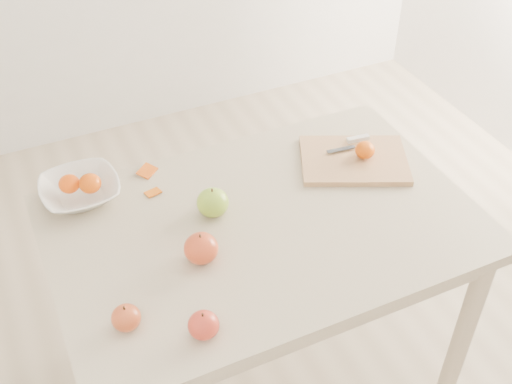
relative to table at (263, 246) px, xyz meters
name	(u,v)px	position (x,y,z in m)	size (l,w,h in m)	color
ground	(262,374)	(0.00, 0.00, -0.65)	(3.50, 3.50, 0.00)	#C6B293
table	(263,246)	(0.00, 0.00, 0.00)	(1.20, 0.80, 0.75)	#C6B495
cutting_board	(354,160)	(0.38, 0.13, 0.11)	(0.33, 0.24, 0.02)	tan
board_tangerine	(365,150)	(0.41, 0.12, 0.14)	(0.06, 0.06, 0.05)	#D45E07
fruit_bowl	(80,191)	(-0.44, 0.32, 0.13)	(0.23, 0.23, 0.06)	white
bowl_tangerine_near	(69,184)	(-0.47, 0.33, 0.15)	(0.06, 0.06, 0.05)	#E74D08
bowl_tangerine_far	(90,183)	(-0.41, 0.30, 0.16)	(0.07, 0.07, 0.06)	orange
orange_peel_a	(147,172)	(-0.23, 0.35, 0.10)	(0.06, 0.04, 0.00)	#CC500E
orange_peel_b	(153,193)	(-0.25, 0.25, 0.10)	(0.04, 0.04, 0.00)	orange
paring_knife	(355,140)	(0.42, 0.20, 0.12)	(0.17, 0.05, 0.01)	white
apple_green	(213,202)	(-0.12, 0.09, 0.14)	(0.09, 0.09, 0.08)	#639F1C
apple_red_d	(126,318)	(-0.45, -0.20, 0.13)	(0.07, 0.07, 0.06)	maroon
apple_red_b	(201,248)	(-0.21, -0.07, 0.14)	(0.09, 0.09, 0.08)	maroon
apple_red_c	(204,325)	(-0.30, -0.30, 0.13)	(0.08, 0.08, 0.07)	maroon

